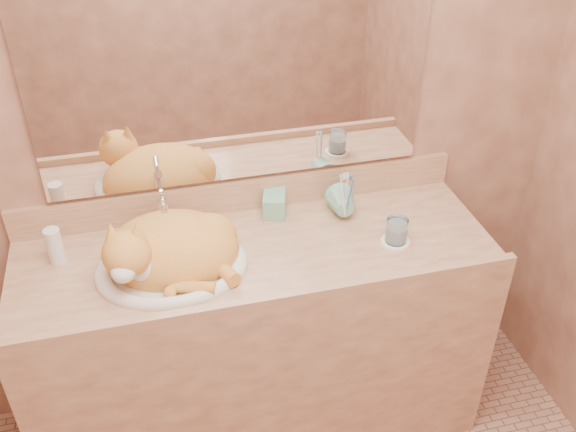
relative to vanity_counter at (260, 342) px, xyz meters
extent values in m
cube|color=brown|center=(0.00, 0.28, 0.82)|extent=(2.40, 0.02, 2.50)
cube|color=white|center=(0.00, 0.26, 0.97)|extent=(1.30, 0.02, 0.80)
imported|color=#71B696|center=(0.10, 0.16, 0.51)|extent=(0.10, 0.10, 0.18)
imported|color=#71B696|center=(0.34, 0.09, 0.47)|extent=(0.11, 0.11, 0.10)
cylinder|color=white|center=(0.47, -0.07, 0.43)|extent=(0.10, 0.10, 0.01)
cylinder|color=white|center=(0.47, -0.07, 0.48)|extent=(0.07, 0.07, 0.09)
cylinder|color=white|center=(-0.64, 0.11, 0.49)|extent=(0.05, 0.05, 0.12)
camera|label=1|loc=(-0.31, -1.66, 1.74)|focal=40.00mm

